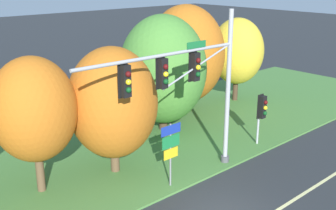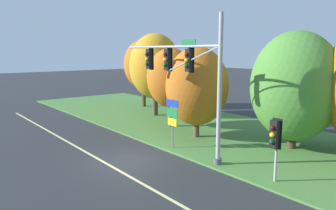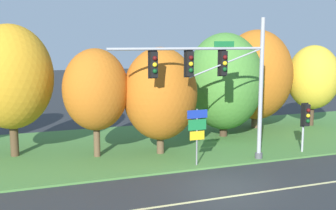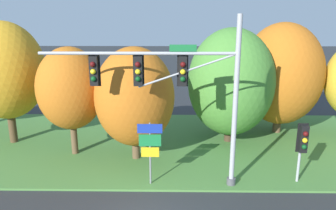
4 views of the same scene
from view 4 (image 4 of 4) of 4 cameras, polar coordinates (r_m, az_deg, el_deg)
grass_verge at (r=20.03m, az=-2.10°, el=-6.55°), size 48.00×11.50×0.10m
traffic_signal_mast at (r=13.69m, az=1.33°, el=3.62°), size 8.37×0.49×7.45m
pedestrian_signal_near_kerb at (r=15.66m, az=22.41°, el=-5.95°), size 0.46×0.55×2.82m
route_sign_post at (r=14.49m, az=-3.15°, el=-6.81°), size 1.09×0.08×2.89m
tree_left_of_mast at (r=21.09m, az=-26.48°, el=5.33°), size 4.50×4.50×7.16m
tree_behind_signpost at (r=18.06m, az=-16.64°, el=2.74°), size 3.52×3.52×5.88m
tree_mid_verge at (r=16.85m, az=-5.84°, el=1.39°), size 4.10×4.10×5.93m
tree_tall_centre at (r=19.55m, az=10.90°, el=3.90°), size 5.04×5.04×6.79m
tree_right_far at (r=21.96m, az=19.13°, el=5.10°), size 5.13×5.13×7.06m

